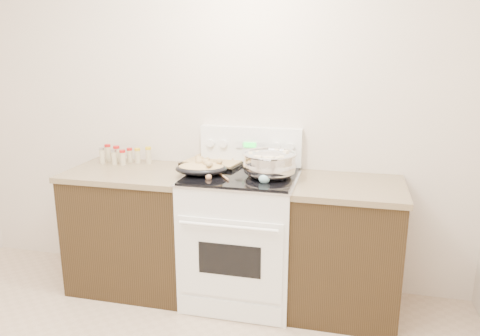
# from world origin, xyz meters

# --- Properties ---
(room_shell) EXTENTS (4.10, 3.60, 2.75)m
(room_shell) POSITION_xyz_m (0.00, 0.00, 1.70)
(room_shell) COLOR beige
(room_shell) RESTS_ON ground
(counter_left) EXTENTS (0.93, 0.67, 0.92)m
(counter_left) POSITION_xyz_m (-0.48, 1.43, 0.46)
(counter_left) COLOR black
(counter_left) RESTS_ON ground
(counter_right) EXTENTS (0.73, 0.67, 0.92)m
(counter_right) POSITION_xyz_m (1.08, 1.43, 0.46)
(counter_right) COLOR black
(counter_right) RESTS_ON ground
(kitchen_range) EXTENTS (0.78, 0.73, 1.22)m
(kitchen_range) POSITION_xyz_m (0.35, 1.42, 0.49)
(kitchen_range) COLOR white
(kitchen_range) RESTS_ON ground
(mixing_bowl) EXTENTS (0.46, 0.46, 0.22)m
(mixing_bowl) POSITION_xyz_m (0.55, 1.41, 1.03)
(mixing_bowl) COLOR silver
(mixing_bowl) RESTS_ON kitchen_range
(roasting_pan) EXTENTS (0.40, 0.32, 0.11)m
(roasting_pan) POSITION_xyz_m (0.08, 1.34, 0.99)
(roasting_pan) COLOR black
(roasting_pan) RESTS_ON kitchen_range
(baking_sheet) EXTENTS (0.49, 0.39, 0.06)m
(baking_sheet) POSITION_xyz_m (0.08, 1.65, 0.96)
(baking_sheet) COLOR black
(baking_sheet) RESTS_ON kitchen_range
(wooden_spoon) EXTENTS (0.17, 0.22, 0.04)m
(wooden_spoon) POSITION_xyz_m (0.19, 1.29, 0.95)
(wooden_spoon) COLOR tan
(wooden_spoon) RESTS_ON kitchen_range
(blue_ladle) EXTENTS (0.13, 0.26, 0.10)m
(blue_ladle) POSITION_xyz_m (0.55, 1.27, 0.98)
(blue_ladle) COLOR #8BC1D0
(blue_ladle) RESTS_ON kitchen_range
(spice_jars) EXTENTS (0.39, 0.13, 0.13)m
(spice_jars) POSITION_xyz_m (-0.65, 1.60, 0.98)
(spice_jars) COLOR #BFB28C
(spice_jars) RESTS_ON counter_left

